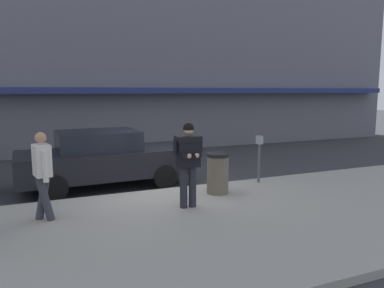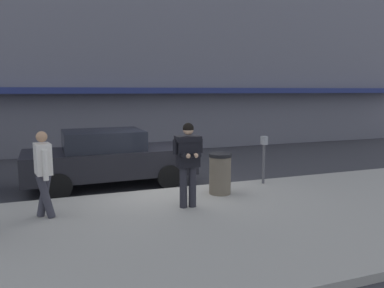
{
  "view_description": "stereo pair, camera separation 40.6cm",
  "coord_description": "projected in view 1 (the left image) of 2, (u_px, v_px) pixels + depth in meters",
  "views": [
    {
      "loc": [
        -2.99,
        -8.98,
        2.6
      ],
      "look_at": [
        0.05,
        -1.83,
        1.49
      ],
      "focal_mm": 35.0,
      "sensor_mm": 36.0,
      "label": 1
    },
    {
      "loc": [
        -2.61,
        -9.12,
        2.6
      ],
      "look_at": [
        0.05,
        -1.83,
        1.49
      ],
      "focal_mm": 35.0,
      "sensor_mm": 36.0,
      "label": 2
    }
  ],
  "objects": [
    {
      "name": "pedestrian_in_light_coat",
      "position": [
        42.0,
        170.0,
        7.06
      ],
      "size": [
        0.38,
        0.59,
        1.7
      ],
      "color": "#33333D",
      "rests_on": "sidewalk"
    },
    {
      "name": "man_texting_on_phone",
      "position": [
        188.0,
        156.0,
        7.8
      ],
      "size": [
        0.65,
        0.59,
        1.81
      ],
      "color": "#23232B",
      "rests_on": "sidewalk"
    },
    {
      "name": "trash_bin",
      "position": [
        218.0,
        173.0,
        8.99
      ],
      "size": [
        0.55,
        0.55,
        0.98
      ],
      "color": "#665B4C",
      "rests_on": "sidewalk"
    },
    {
      "name": "ground_plane",
      "position": [
        163.0,
        192.0,
        9.7
      ],
      "size": [
        80.0,
        80.0,
        0.0
      ],
      "primitive_type": "plane",
      "color": "#333338"
    },
    {
      "name": "parking_meter",
      "position": [
        259.0,
        152.0,
        10.0
      ],
      "size": [
        0.12,
        0.18,
        1.27
      ],
      "color": "#4C4C51",
      "rests_on": "sidewalk"
    },
    {
      "name": "curb_paint_line",
      "position": [
        197.0,
        187.0,
        10.13
      ],
      "size": [
        28.0,
        0.12,
        0.01
      ],
      "primitive_type": "cube",
      "color": "silver",
      "rests_on": "ground"
    },
    {
      "name": "sidewalk",
      "position": [
        256.0,
        218.0,
        7.48
      ],
      "size": [
        32.0,
        5.3,
        0.14
      ],
      "primitive_type": "cube",
      "color": "#99968E",
      "rests_on": "ground"
    },
    {
      "name": "parked_sedan_mid",
      "position": [
        104.0,
        158.0,
        10.09
      ],
      "size": [
        4.55,
        2.03,
        1.54
      ],
      "color": "black",
      "rests_on": "ground"
    }
  ]
}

